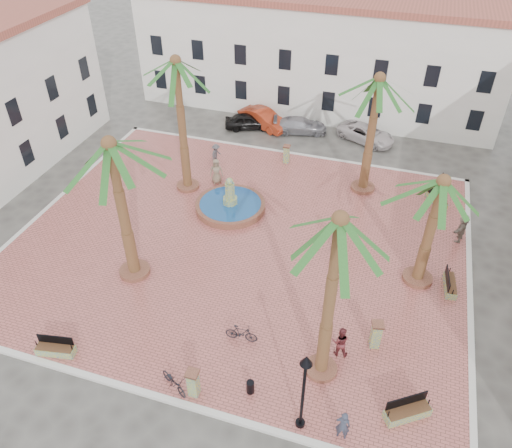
% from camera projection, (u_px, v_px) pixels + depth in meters
% --- Properties ---
extents(ground, '(120.00, 120.00, 0.00)m').
position_uv_depth(ground, '(240.00, 242.00, 29.83)').
color(ground, '#56544F').
rests_on(ground, ground).
extents(plaza, '(26.00, 22.00, 0.15)m').
position_uv_depth(plaza, '(240.00, 241.00, 29.78)').
color(plaza, '#BC6058').
rests_on(plaza, ground).
extents(kerb_n, '(26.30, 0.30, 0.16)m').
position_uv_depth(kerb_n, '(287.00, 153.00, 38.04)').
color(kerb_n, silver).
rests_on(kerb_n, ground).
extents(kerb_s, '(26.30, 0.30, 0.16)m').
position_uv_depth(kerb_s, '(156.00, 396.00, 21.51)').
color(kerb_s, silver).
rests_on(kerb_s, ground).
extents(kerb_e, '(0.30, 22.30, 0.16)m').
position_uv_depth(kerb_e, '(469.00, 288.00, 26.65)').
color(kerb_e, silver).
rests_on(kerb_e, ground).
extents(kerb_w, '(0.30, 22.30, 0.16)m').
position_uv_depth(kerb_w, '(54.00, 202.00, 32.91)').
color(kerb_w, silver).
rests_on(kerb_w, ground).
extents(building_north, '(30.40, 7.40, 9.50)m').
position_uv_depth(building_north, '(317.00, 53.00, 41.92)').
color(building_north, white).
rests_on(building_north, ground).
extents(fountain, '(4.50, 4.50, 2.32)m').
position_uv_depth(fountain, '(230.00, 205.00, 32.06)').
color(fountain, brown).
rests_on(fountain, plaza).
extents(palm_nw, '(5.01, 5.01, 9.13)m').
position_uv_depth(palm_nw, '(177.00, 75.00, 29.39)').
color(palm_nw, brown).
rests_on(palm_nw, plaza).
extents(palm_sw, '(5.43, 5.43, 8.40)m').
position_uv_depth(palm_sw, '(112.00, 161.00, 23.15)').
color(palm_sw, brown).
rests_on(palm_sw, plaza).
extents(palm_s, '(4.75, 4.75, 8.90)m').
position_uv_depth(palm_s, '(338.00, 238.00, 17.77)').
color(palm_s, brown).
rests_on(palm_s, plaza).
extents(palm_e, '(5.20, 5.20, 6.69)m').
position_uv_depth(palm_e, '(440.00, 196.00, 23.71)').
color(palm_e, brown).
rests_on(palm_e, plaza).
extents(palm_ne, '(5.27, 5.27, 8.18)m').
position_uv_depth(palm_ne, '(378.00, 92.00, 29.82)').
color(palm_ne, brown).
rests_on(palm_ne, plaza).
extents(bench_s, '(1.88, 0.87, 0.96)m').
position_uv_depth(bench_s, '(56.00, 349.00, 23.08)').
color(bench_s, '#889B63').
rests_on(bench_s, plaza).
extents(bench_se, '(1.97, 1.62, 1.04)m').
position_uv_depth(bench_se, '(407.00, 412.00, 20.54)').
color(bench_se, '#889B63').
rests_on(bench_se, plaza).
extents(bench_e, '(0.72, 1.83, 0.94)m').
position_uv_depth(bench_e, '(450.00, 285.00, 26.41)').
color(bench_e, '#889B63').
rests_on(bench_e, plaza).
extents(bench_ne, '(1.49, 1.86, 0.98)m').
position_uv_depth(bench_ne, '(436.00, 199.00, 32.59)').
color(bench_ne, '#889B63').
rests_on(bench_ne, plaza).
extents(lamppost_s, '(0.48, 0.48, 4.44)m').
position_uv_depth(lamppost_s, '(304.00, 380.00, 18.57)').
color(lamppost_s, black).
rests_on(lamppost_s, plaza).
extents(lamppost_e, '(0.41, 0.41, 3.75)m').
position_uv_depth(lamppost_e, '(439.00, 190.00, 29.44)').
color(lamppost_e, black).
rests_on(lamppost_e, plaza).
extents(bollard_se, '(0.54, 0.54, 1.49)m').
position_uv_depth(bollard_se, '(193.00, 383.00, 21.08)').
color(bollard_se, '#889B63').
rests_on(bollard_se, plaza).
extents(bollard_n, '(0.50, 0.50, 1.38)m').
position_uv_depth(bollard_n, '(287.00, 154.00, 36.40)').
color(bollard_n, '#889B63').
rests_on(bollard_n, plaza).
extents(bollard_e, '(0.66, 0.66, 1.54)m').
position_uv_depth(bollard_e, '(376.00, 334.00, 23.10)').
color(bollard_e, '#889B63').
rests_on(bollard_e, plaza).
extents(litter_bin, '(0.34, 0.34, 0.67)m').
position_uv_depth(litter_bin, '(250.00, 387.00, 21.41)').
color(litter_bin, black).
rests_on(litter_bin, plaza).
extents(cyclist_a, '(0.59, 0.39, 1.60)m').
position_uv_depth(cyclist_a, '(343.00, 425.00, 19.52)').
color(cyclist_a, '#33384B').
rests_on(cyclist_a, plaza).
extents(bicycle_a, '(1.74, 1.33, 0.88)m').
position_uv_depth(bicycle_a, '(174.00, 382.00, 21.50)').
color(bicycle_a, black).
rests_on(bicycle_a, plaza).
extents(cyclist_b, '(0.87, 0.71, 1.68)m').
position_uv_depth(cyclist_b, '(340.00, 341.00, 22.71)').
color(cyclist_b, maroon).
rests_on(cyclist_b, plaza).
extents(bicycle_b, '(1.60, 0.54, 0.95)m').
position_uv_depth(bicycle_b, '(241.00, 333.00, 23.55)').
color(bicycle_b, black).
rests_on(bicycle_b, plaza).
extents(pedestrian_fountain_a, '(1.05, 0.88, 1.83)m').
position_uv_depth(pedestrian_fountain_a, '(216.00, 171.00, 34.10)').
color(pedestrian_fountain_a, '#88735A').
rests_on(pedestrian_fountain_a, plaza).
extents(pedestrian_fountain_b, '(1.11, 0.48, 1.89)m').
position_uv_depth(pedestrian_fountain_b, '(336.00, 236.00, 28.53)').
color(pedestrian_fountain_b, '#364D64').
rests_on(pedestrian_fountain_b, plaza).
extents(pedestrian_north, '(0.74, 1.09, 1.56)m').
position_uv_depth(pedestrian_north, '(216.00, 154.00, 36.24)').
color(pedestrian_north, '#4A494E').
rests_on(pedestrian_north, plaza).
extents(pedestrian_east, '(1.04, 1.79, 1.84)m').
position_uv_depth(pedestrian_east, '(462.00, 228.00, 29.18)').
color(pedestrian_east, gray).
rests_on(pedestrian_east, plaza).
extents(car_black, '(4.08, 2.79, 1.29)m').
position_uv_depth(car_black, '(248.00, 121.00, 41.05)').
color(car_black, black).
rests_on(car_black, ground).
extents(car_red, '(4.82, 3.30, 1.50)m').
position_uv_depth(car_red, '(264.00, 119.00, 41.17)').
color(car_red, '#AA3318').
rests_on(car_red, ground).
extents(car_silver, '(4.62, 2.79, 1.25)m').
position_uv_depth(car_silver, '(300.00, 125.00, 40.49)').
color(car_silver, '#9E9DA5').
rests_on(car_silver, ground).
extents(car_white, '(5.07, 3.82, 1.28)m').
position_uv_depth(car_white, '(366.00, 134.00, 39.34)').
color(car_white, beige).
rests_on(car_white, ground).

